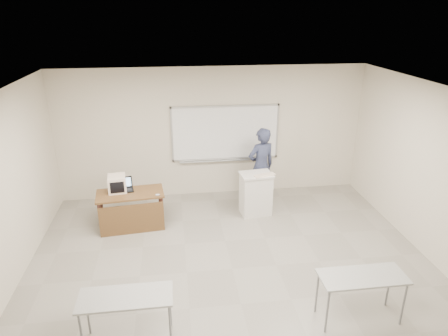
{
  "coord_description": "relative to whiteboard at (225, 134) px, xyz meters",
  "views": [
    {
      "loc": [
        -0.89,
        -4.75,
        4.14
      ],
      "look_at": [
        0.03,
        2.2,
        1.34
      ],
      "focal_mm": 32.0,
      "sensor_mm": 36.0,
      "label": 1
    }
  ],
  "objects": [
    {
      "name": "floor",
      "position": [
        -0.3,
        -3.97,
        -1.49
      ],
      "size": [
        7.0,
        8.0,
        0.01
      ],
      "primitive_type": "cube",
      "color": "gray",
      "rests_on": "ground"
    },
    {
      "name": "whiteboard",
      "position": [
        0.0,
        0.0,
        0.0
      ],
      "size": [
        2.48,
        0.1,
        1.31
      ],
      "color": "white",
      "rests_on": "floor"
    },
    {
      "name": "instructor_desk",
      "position": [
        -2.1,
        -1.48,
        -0.96
      ],
      "size": [
        1.31,
        0.65,
        0.75
      ],
      "rotation": [
        0.0,
        0.0,
        0.1
      ],
      "color": "brown",
      "rests_on": "floor"
    },
    {
      "name": "podium",
      "position": [
        0.5,
        -1.15,
        -1.01
      ],
      "size": [
        0.66,
        0.49,
        0.93
      ],
      "rotation": [
        0.0,
        0.0,
        0.1
      ],
      "color": "silver",
      "rests_on": "floor"
    },
    {
      "name": "crt_monitor",
      "position": [
        -2.35,
        -1.24,
        -0.57
      ],
      "size": [
        0.35,
        0.4,
        0.33
      ],
      "rotation": [
        0.0,
        0.0,
        0.12
      ],
      "color": "beige",
      "rests_on": "instructor_desk"
    },
    {
      "name": "laptop",
      "position": [
        -2.2,
        -1.21,
        -0.67
      ],
      "size": [
        0.33,
        0.3,
        0.24
      ],
      "rotation": [
        0.0,
        0.0,
        0.19
      ],
      "color": "black",
      "rests_on": "instructor_desk"
    },
    {
      "name": "mouse",
      "position": [
        -1.55,
        -1.57,
        -0.71
      ],
      "size": [
        0.1,
        0.07,
        0.04
      ],
      "primitive_type": "ellipsoid",
      "rotation": [
        0.0,
        0.0,
        -0.13
      ],
      "color": "#A1A3A9",
      "rests_on": "instructor_desk"
    },
    {
      "name": "keyboard",
      "position": [
        0.65,
        -1.27,
        -0.54
      ],
      "size": [
        0.47,
        0.27,
        0.02
      ],
      "primitive_type": "cube",
      "rotation": [
        0.0,
        0.0,
        0.29
      ],
      "color": "beige",
      "rests_on": "podium"
    },
    {
      "name": "presenter",
      "position": [
        0.71,
        -0.65,
        -0.59
      ],
      "size": [
        0.75,
        0.61,
        1.77
      ],
      "primitive_type": "imported",
      "rotation": [
        0.0,
        0.0,
        3.47
      ],
      "color": "black",
      "rests_on": "floor"
    }
  ]
}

